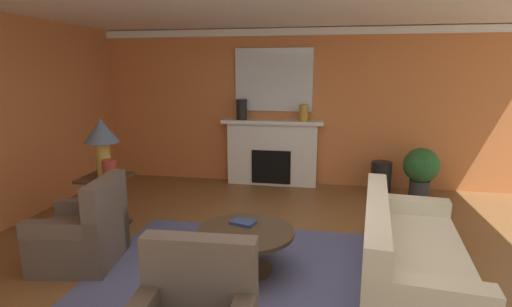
{
  "coord_description": "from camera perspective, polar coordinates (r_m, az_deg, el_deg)",
  "views": [
    {
      "loc": [
        0.48,
        -3.7,
        2.06
      ],
      "look_at": [
        -0.41,
        1.17,
        1.0
      ],
      "focal_mm": 27.61,
      "sensor_mm": 36.0,
      "label": 1
    }
  ],
  "objects": [
    {
      "name": "vase_mantel_right",
      "position": [
        6.89,
        6.9,
        5.86
      ],
      "size": [
        0.15,
        0.15,
        0.28
      ],
      "primitive_type": "cylinder",
      "color": "#B7892D",
      "rests_on": "fireplace"
    },
    {
      "name": "mantel_mirror",
      "position": [
        7.08,
        2.58,
        10.62
      ],
      "size": [
        1.38,
        0.04,
        1.1
      ],
      "primitive_type": "cube",
      "color": "silver"
    },
    {
      "name": "crown_moulding",
      "position": [
        7.06,
        6.68,
        17.14
      ],
      "size": [
        7.85,
        0.08,
        0.12
      ],
      "primitive_type": "cube",
      "color": "white"
    },
    {
      "name": "side_table",
      "position": [
        5.56,
        -20.81,
        -6.08
      ],
      "size": [
        0.56,
        0.56,
        0.7
      ],
      "color": "#3D2D1E",
      "rests_on": "ground_plane"
    },
    {
      "name": "sofa",
      "position": [
        4.1,
        21.09,
        -14.26
      ],
      "size": [
        1.12,
        2.19,
        0.85
      ],
      "color": "beige",
      "rests_on": "ground_plane"
    },
    {
      "name": "wall_fireplace",
      "position": [
        7.15,
        6.47,
        6.6
      ],
      "size": [
        7.85,
        0.12,
        2.77
      ],
      "primitive_type": "cube",
      "color": "#CC723D",
      "rests_on": "ground_plane"
    },
    {
      "name": "armchair_near_window",
      "position": [
        4.7,
        -23.77,
        -10.88
      ],
      "size": [
        0.9,
        0.9,
        0.95
      ],
      "color": "brown",
      "rests_on": "ground_plane"
    },
    {
      "name": "vase_on_side_table",
      "position": [
        5.28,
        -20.42,
        -2.2
      ],
      "size": [
        0.18,
        0.18,
        0.25
      ],
      "primitive_type": "cylinder",
      "color": "#9E3328",
      "rests_on": "side_table"
    },
    {
      "name": "table_lamp",
      "position": [
        5.38,
        -21.46,
        2.31
      ],
      "size": [
        0.44,
        0.44,
        0.75
      ],
      "color": "#B28E38",
      "rests_on": "side_table"
    },
    {
      "name": "vase_mantel_left",
      "position": [
        7.04,
        -2.12,
        6.38
      ],
      "size": [
        0.19,
        0.19,
        0.36
      ],
      "primitive_type": "cylinder",
      "color": "black",
      "rests_on": "fireplace"
    },
    {
      "name": "book_red_cover",
      "position": [
        4.25,
        -1.85,
        -9.94
      ],
      "size": [
        0.29,
        0.24,
        0.03
      ],
      "primitive_type": "cube",
      "rotation": [
        0.0,
        0.0,
        -0.29
      ],
      "color": "navy",
      "rests_on": "coffee_table"
    },
    {
      "name": "coffee_table",
      "position": [
        4.14,
        -1.5,
        -12.52
      ],
      "size": [
        1.0,
        1.0,
        0.45
      ],
      "color": "#3D2D1E",
      "rests_on": "ground_plane"
    },
    {
      "name": "fireplace",
      "position": [
        7.11,
        2.35,
        -0.1
      ],
      "size": [
        1.8,
        0.35,
        1.18
      ],
      "color": "white",
      "rests_on": "ground_plane"
    },
    {
      "name": "potted_plant",
      "position": [
        6.87,
        22.8,
        -2.07
      ],
      "size": [
        0.56,
        0.56,
        0.83
      ],
      "color": "#333333",
      "rests_on": "ground_plane"
    },
    {
      "name": "ground_plane",
      "position": [
        4.26,
        2.67,
        -16.84
      ],
      "size": [
        9.42,
        9.42,
        0.0
      ],
      "primitive_type": "plane",
      "color": "brown"
    },
    {
      "name": "area_rug",
      "position": [
        4.29,
        -1.48,
        -16.53
      ],
      "size": [
        3.12,
        2.31,
        0.01
      ],
      "primitive_type": "cube",
      "color": "#4C517A",
      "rests_on": "ground_plane"
    },
    {
      "name": "vase_tall_corner",
      "position": [
        6.89,
        17.64,
        -3.45
      ],
      "size": [
        0.33,
        0.33,
        0.56
      ],
      "primitive_type": "cylinder",
      "color": "black",
      "rests_on": "ground_plane"
    }
  ]
}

